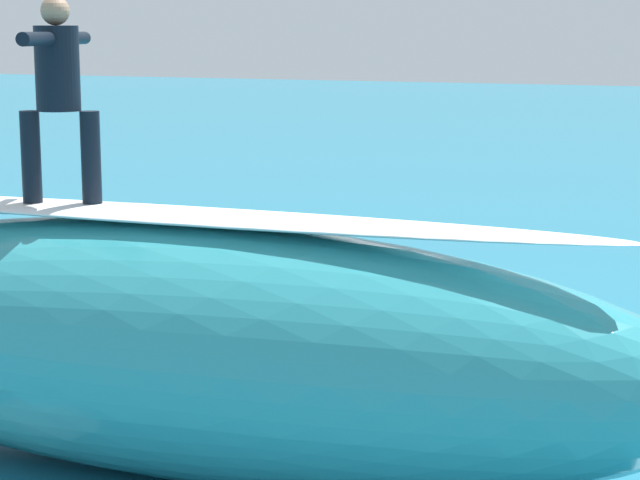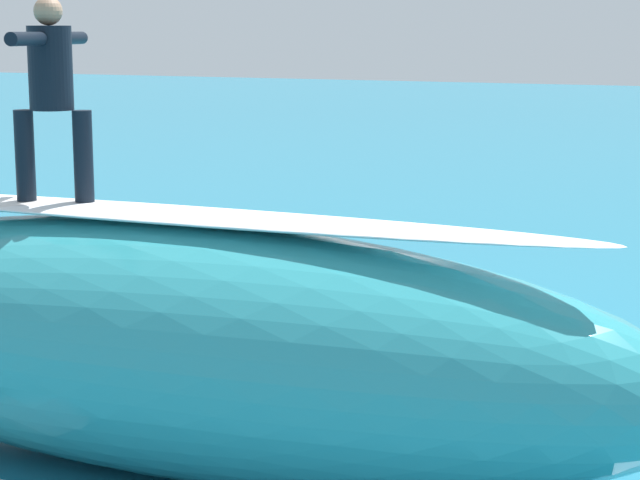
{
  "view_description": "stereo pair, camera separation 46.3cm",
  "coord_description": "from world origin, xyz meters",
  "views": [
    {
      "loc": [
        -4.41,
        10.01,
        3.22
      ],
      "look_at": [
        -0.15,
        0.73,
        1.38
      ],
      "focal_mm": 65.36,
      "sensor_mm": 36.0,
      "label": 1
    },
    {
      "loc": [
        -4.83,
        9.81,
        3.22
      ],
      "look_at": [
        -0.15,
        0.73,
        1.38
      ],
      "focal_mm": 65.36,
      "sensor_mm": 36.0,
      "label": 2
    }
  ],
  "objects": [
    {
      "name": "surfer_paddling",
      "position": [
        -1.09,
        -1.54,
        0.2
      ],
      "size": [
        1.66,
        0.31,
        0.3
      ],
      "rotation": [
        0.0,
        0.0,
        -3.13
      ],
      "color": "black",
      "rests_on": "surfboard_paddling"
    },
    {
      "name": "surfboard_paddling",
      "position": [
        -1.22,
        -1.54,
        0.04
      ],
      "size": [
        2.43,
        0.53,
        0.07
      ],
      "primitive_type": "ellipsoid",
      "rotation": [
        0.0,
        0.0,
        -3.13
      ],
      "color": "#33B2D1",
      "rests_on": "ground_plane"
    },
    {
      "name": "wave_crest",
      "position": [
        -0.05,
        2.94,
        0.94
      ],
      "size": [
        7.78,
        2.57,
        1.87
      ],
      "primitive_type": "ellipsoid",
      "rotation": [
        0.0,
        0.0,
        0.07
      ],
      "color": "teal",
      "rests_on": "ground_plane"
    },
    {
      "name": "wave_foam_lip",
      "position": [
        -0.05,
        2.94,
        1.91
      ],
      "size": [
        6.54,
        1.16,
        0.08
      ],
      "primitive_type": "ellipsoid",
      "rotation": [
        0.0,
        0.0,
        0.07
      ],
      "color": "white",
      "rests_on": "wave_crest"
    },
    {
      "name": "surfboard_riding",
      "position": [
        0.93,
        3.01,
        1.91
      ],
      "size": [
        2.01,
        1.12,
        0.08
      ],
      "primitive_type": "ellipsoid",
      "rotation": [
        0.0,
        0.0,
        0.34
      ],
      "color": "silver",
      "rests_on": "wave_crest"
    },
    {
      "name": "ground_plane",
      "position": [
        0.0,
        0.0,
        0.0
      ],
      "size": [
        120.0,
        120.0,
        0.0
      ],
      "primitive_type": "plane",
      "color": "teal"
    },
    {
      "name": "surfer_riding",
      "position": [
        0.93,
        3.01,
        2.84
      ],
      "size": [
        0.58,
        1.38,
        1.51
      ],
      "rotation": [
        0.0,
        0.0,
        0.34
      ],
      "color": "black",
      "rests_on": "surfboard_riding"
    },
    {
      "name": "foam_patch_near",
      "position": [
        1.42,
        -0.31,
        0.07
      ],
      "size": [
        1.07,
        1.13,
        0.14
      ],
      "primitive_type": "ellipsoid",
      "rotation": [
        0.0,
        0.0,
        2.17
      ],
      "color": "white",
      "rests_on": "ground_plane"
    }
  ]
}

